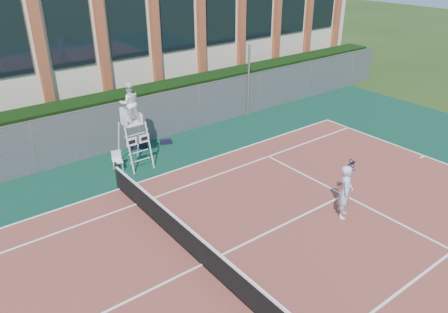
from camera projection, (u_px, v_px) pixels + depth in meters
ground at (202, 265)px, 12.66m from camera, size 120.00×120.00×0.00m
apron at (184, 248)px, 13.37m from camera, size 36.00×20.00×0.01m
tennis_court at (202, 265)px, 12.65m from camera, size 23.77×10.97×0.02m
tennis_net at (202, 250)px, 12.43m from camera, size 0.10×11.30×1.10m
fence at (83, 136)px, 18.46m from camera, size 40.00×0.06×2.20m
hedge at (73, 127)px, 19.31m from camera, size 40.00×1.40×2.20m
building at (11, 31)px, 23.65m from camera, size 45.00×10.60×8.22m
steel_pole at (249, 81)px, 23.01m from camera, size 0.12×0.12×3.78m
umpire_chair at (130, 105)px, 17.34m from camera, size 1.01×1.55×3.60m
plastic_chair at (117, 159)px, 17.82m from camera, size 0.46×0.46×0.83m
sports_bag_near at (138, 145)px, 19.85m from camera, size 0.74×0.42×0.30m
sports_bag_far at (166, 142)px, 20.31m from camera, size 0.56×0.40×0.21m
tennis_player at (345, 191)px, 14.51m from camera, size 1.11×0.85×1.90m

